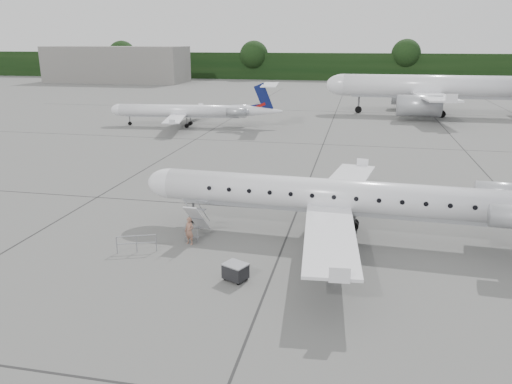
# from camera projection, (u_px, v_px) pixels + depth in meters

# --- Properties ---
(ground) EXTENTS (320.00, 320.00, 0.00)m
(ground) POSITION_uv_depth(u_px,v_px,m) (361.00, 253.00, 28.37)
(ground) COLOR #5F5F5C
(ground) RESTS_ON ground
(treeline) EXTENTS (260.00, 4.00, 8.00)m
(treeline) POSITION_uv_depth(u_px,v_px,m) (364.00, 67.00, 148.99)
(treeline) COLOR black
(treeline) RESTS_ON ground
(terminal_building) EXTENTS (40.00, 14.00, 10.00)m
(terminal_building) POSITION_uv_depth(u_px,v_px,m) (117.00, 64.00, 143.57)
(terminal_building) COLOR slate
(terminal_building) RESTS_ON ground
(main_regional_jet) EXTENTS (28.76, 21.29, 7.16)m
(main_regional_jet) POSITION_uv_depth(u_px,v_px,m) (339.00, 180.00, 29.93)
(main_regional_jet) COLOR white
(main_regional_jet) RESTS_ON ground
(airstair) EXTENTS (0.95, 2.36, 2.24)m
(airstair) POSITION_uv_depth(u_px,v_px,m) (197.00, 219.00, 30.54)
(airstair) COLOR white
(airstair) RESTS_ON ground
(passenger) EXTENTS (0.71, 0.58, 1.67)m
(passenger) POSITION_uv_depth(u_px,v_px,m) (189.00, 231.00, 29.41)
(passenger) COLOR #966652
(passenger) RESTS_ON ground
(safety_railing) EXTENTS (2.09, 0.84, 1.00)m
(safety_railing) POSITION_uv_depth(u_px,v_px,m) (137.00, 244.00, 28.38)
(safety_railing) COLOR #92949A
(safety_railing) RESTS_ON ground
(baggage_cart) EXTENTS (1.38, 1.28, 0.96)m
(baggage_cart) POSITION_uv_depth(u_px,v_px,m) (235.00, 271.00, 25.05)
(baggage_cart) COLOR black
(baggage_cart) RESTS_ON ground
(bg_narrowbody) EXTENTS (35.35, 25.49, 12.67)m
(bg_narrowbody) POSITION_uv_depth(u_px,v_px,m) (432.00, 75.00, 79.25)
(bg_narrowbody) COLOR white
(bg_narrowbody) RESTS_ON ground
(bg_regional_left) EXTENTS (24.51, 18.72, 6.04)m
(bg_regional_left) POSITION_uv_depth(u_px,v_px,m) (182.00, 105.00, 69.52)
(bg_regional_left) COLOR white
(bg_regional_left) RESTS_ON ground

